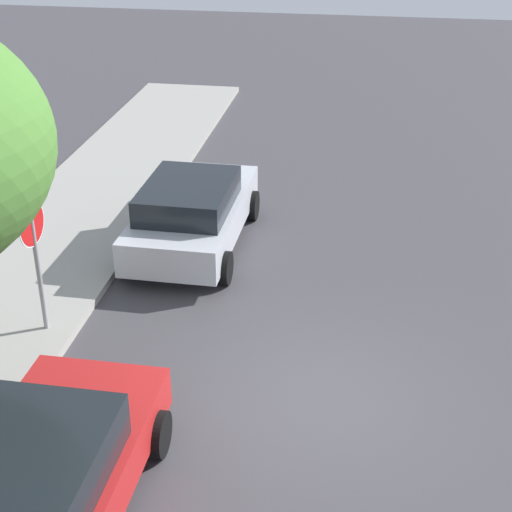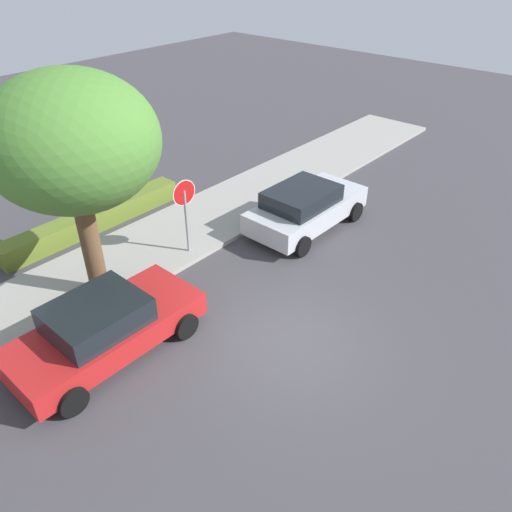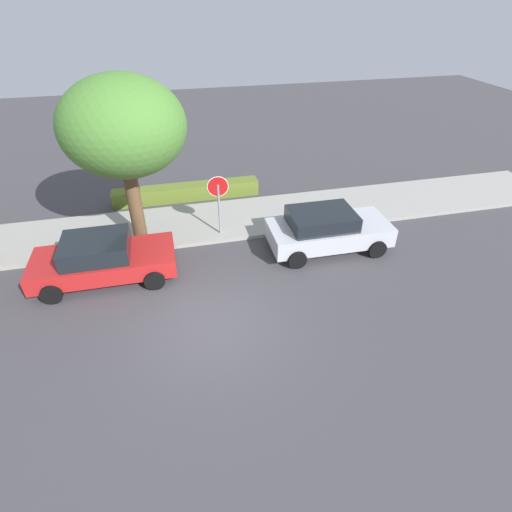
{
  "view_description": "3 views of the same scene",
  "coord_description": "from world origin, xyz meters",
  "px_view_note": "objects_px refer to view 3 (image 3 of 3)",
  "views": [
    {
      "loc": [
        -9.24,
        -0.65,
        7.19
      ],
      "look_at": [
        1.56,
        1.12,
        1.48
      ],
      "focal_mm": 55.0,
      "sensor_mm": 36.0,
      "label": 1
    },
    {
      "loc": [
        -7.12,
        -5.19,
        8.18
      ],
      "look_at": [
        1.0,
        1.88,
        1.1
      ],
      "focal_mm": 35.0,
      "sensor_mm": 36.0,
      "label": 2
    },
    {
      "loc": [
        -0.66,
        -8.29,
        7.98
      ],
      "look_at": [
        1.53,
        0.94,
        1.42
      ],
      "focal_mm": 28.0,
      "sensor_mm": 36.0,
      "label": 3
    }
  ],
  "objects_px": {
    "parked_car_red": "(102,259)",
    "street_tree_near_corner": "(123,128)",
    "parked_car_silver": "(327,229)",
    "stop_sign": "(218,196)"
  },
  "relations": [
    {
      "from": "stop_sign",
      "to": "parked_car_silver",
      "type": "xyz_separation_m",
      "value": [
        3.56,
        -1.65,
        -0.89
      ]
    },
    {
      "from": "stop_sign",
      "to": "street_tree_near_corner",
      "type": "distance_m",
      "value": 3.81
    },
    {
      "from": "parked_car_silver",
      "to": "parked_car_red",
      "type": "bearing_deg",
      "value": -179.95
    },
    {
      "from": "parked_car_red",
      "to": "stop_sign",
      "type": "bearing_deg",
      "value": 22.4
    },
    {
      "from": "stop_sign",
      "to": "street_tree_near_corner",
      "type": "relative_size",
      "value": 0.42
    },
    {
      "from": "stop_sign",
      "to": "street_tree_near_corner",
      "type": "height_order",
      "value": "street_tree_near_corner"
    },
    {
      "from": "parked_car_silver",
      "to": "parked_car_red",
      "type": "height_order",
      "value": "parked_car_silver"
    },
    {
      "from": "street_tree_near_corner",
      "to": "stop_sign",
      "type": "bearing_deg",
      "value": -6.14
    },
    {
      "from": "parked_car_silver",
      "to": "street_tree_near_corner",
      "type": "xyz_separation_m",
      "value": [
        -6.37,
        1.95,
        3.44
      ]
    },
    {
      "from": "parked_car_red",
      "to": "street_tree_near_corner",
      "type": "bearing_deg",
      "value": 58.34
    }
  ]
}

